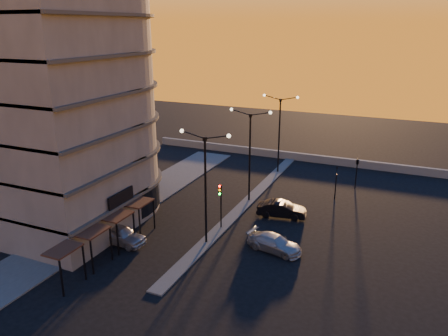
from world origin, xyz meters
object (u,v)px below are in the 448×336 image
Objects in this scene: streetlamp_mid at (250,149)px; traffic_light_main at (220,199)px; car_hatchback at (120,235)px; car_wagon at (275,243)px; car_sedan at (282,209)px.

streetlamp_mid reaches higher than traffic_light_main.
car_hatchback is at bearing -116.77° from streetlamp_mid.
car_hatchback reaches higher than car_wagon.
traffic_light_main is 0.93× the size of car_sedan.
traffic_light_main is 0.94× the size of car_hatchback.
traffic_light_main is 8.94m from car_hatchback.
car_hatchback is (-6.50, -12.88, -4.82)m from streetlamp_mid.
car_wagon is (1.39, -6.54, -0.09)m from car_sedan.
streetlamp_mid is at bearing 90.00° from traffic_light_main.
streetlamp_mid is 11.65m from car_wagon.
traffic_light_main is at bearing 83.29° from car_wagon.
car_hatchback is 14.95m from car_sedan.
streetlamp_mid is at bearing 50.49° from car_sedan.
car_sedan is at bearing -42.34° from car_hatchback.
traffic_light_main is 6.65m from car_sedan.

